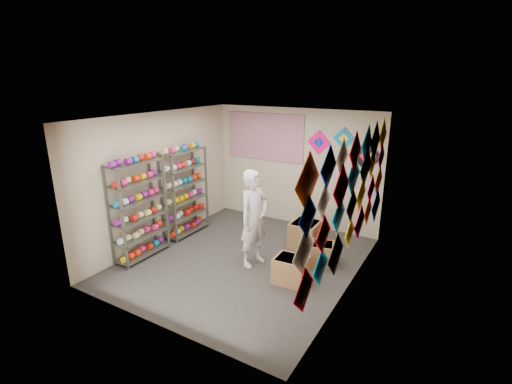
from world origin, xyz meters
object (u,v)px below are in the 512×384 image
Objects in this scene: carton_b at (320,254)px; shelf_rack_back at (185,193)px; carton_a at (291,270)px; shopkeeper at (254,218)px; carton_c at (305,234)px; shelf_rack_front at (139,210)px.

shelf_rack_back is at bearing 165.09° from carton_b.
shelf_rack_back reaches higher than carton_a.
shopkeeper reaches higher than carton_c.
shelf_rack_front is at bearing 125.27° from shopkeeper.
shopkeeper is 1.41m from carton_b.
shelf_rack_back is 3.18× the size of carton_c.
carton_c is (-0.55, 0.58, 0.05)m from carton_b.
carton_c is at bearing 15.99° from shelf_rack_back.
shelf_rack_back reaches higher than shopkeeper.
shopkeeper reaches higher than carton_a.
shelf_rack_back is 3.74× the size of carton_b.
shelf_rack_front is 3.49m from carton_b.
carton_b is 0.80m from carton_c.
carton_b is at bearing -48.56° from shopkeeper.
shelf_rack_back is at bearing 90.00° from shelf_rack_front.
carton_c is at bearing -11.41° from shopkeeper.
shopkeeper is 3.02× the size of carton_c.
shelf_rack_front reaches higher than carton_c.
shopkeeper is 3.33× the size of carton_a.
shopkeeper is 1.13m from carton_a.
shelf_rack_back is at bearing -165.45° from carton_c.
shelf_rack_back is 3.51× the size of carton_a.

